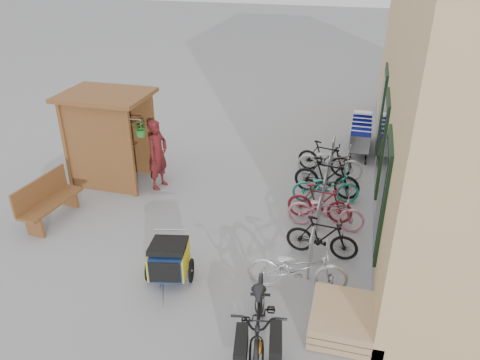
% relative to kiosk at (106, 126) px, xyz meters
% --- Properties ---
extents(ground, '(80.00, 80.00, 0.00)m').
position_rel_kiosk_xyz_m(ground, '(3.28, -2.47, -1.55)').
color(ground, gray).
extents(kiosk, '(2.49, 1.65, 2.40)m').
position_rel_kiosk_xyz_m(kiosk, '(0.00, 0.00, 0.00)').
color(kiosk, brown).
rests_on(kiosk, ground).
extents(bike_rack, '(0.05, 5.35, 0.86)m').
position_rel_kiosk_xyz_m(bike_rack, '(5.58, -0.07, -1.04)').
color(bike_rack, '#A5A8AD').
rests_on(bike_rack, ground).
extents(pallet_stack, '(1.00, 1.20, 0.40)m').
position_rel_kiosk_xyz_m(pallet_stack, '(6.28, -3.87, -1.34)').
color(pallet_stack, tan).
rests_on(pallet_stack, ground).
extents(bench, '(0.66, 1.69, 1.04)m').
position_rel_kiosk_xyz_m(bench, '(-0.41, -2.15, -1.02)').
color(bench, brown).
rests_on(bench, ground).
extents(shopping_carts, '(0.59, 2.33, 1.05)m').
position_rel_kiosk_xyz_m(shopping_carts, '(6.28, 3.80, -0.94)').
color(shopping_carts, silver).
rests_on(shopping_carts, ground).
extents(child_trailer, '(0.95, 1.51, 0.87)m').
position_rel_kiosk_xyz_m(child_trailer, '(3.06, -3.41, -1.07)').
color(child_trailer, navy).
rests_on(child_trailer, ground).
extents(cargo_bike, '(1.17, 2.33, 1.17)m').
position_rel_kiosk_xyz_m(cargo_bike, '(5.05, -4.57, -0.97)').
color(cargo_bike, black).
rests_on(cargo_bike, ground).
extents(person_kiosk, '(0.57, 0.75, 1.83)m').
position_rel_kiosk_xyz_m(person_kiosk, '(1.37, -0.00, -0.63)').
color(person_kiosk, maroon).
rests_on(person_kiosk, ground).
extents(bike_0, '(1.90, 0.87, 0.97)m').
position_rel_kiosk_xyz_m(bike_0, '(5.42, -3.06, -1.07)').
color(bike_0, '#B0B0B5').
rests_on(bike_0, ground).
extents(bike_1, '(1.50, 0.54, 0.88)m').
position_rel_kiosk_xyz_m(bike_1, '(5.73, -1.91, -1.11)').
color(bike_1, black).
rests_on(bike_1, ground).
extents(bike_2, '(1.71, 0.62, 0.89)m').
position_rel_kiosk_xyz_m(bike_2, '(5.71, -0.86, -1.11)').
color(bike_2, '#C78092').
rests_on(bike_2, ground).
extents(bike_3, '(1.51, 0.52, 0.89)m').
position_rel_kiosk_xyz_m(bike_3, '(5.54, -0.56, -1.10)').
color(bike_3, maroon).
rests_on(bike_3, ground).
extents(bike_4, '(1.68, 0.85, 0.84)m').
position_rel_kiosk_xyz_m(bike_4, '(5.59, 0.30, -1.13)').
color(bike_4, '#218576').
rests_on(bike_4, ground).
extents(bike_5, '(1.73, 0.75, 1.00)m').
position_rel_kiosk_xyz_m(bike_5, '(5.57, 0.66, -1.05)').
color(bike_5, black).
rests_on(bike_5, ground).
extents(bike_6, '(1.80, 0.73, 0.92)m').
position_rel_kiosk_xyz_m(bike_6, '(5.56, 1.68, -1.09)').
color(bike_6, '#B0B0B5').
rests_on(bike_6, ground).
extents(bike_7, '(1.59, 0.77, 0.92)m').
position_rel_kiosk_xyz_m(bike_7, '(5.40, 1.89, -1.09)').
color(bike_7, black).
rests_on(bike_7, ground).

